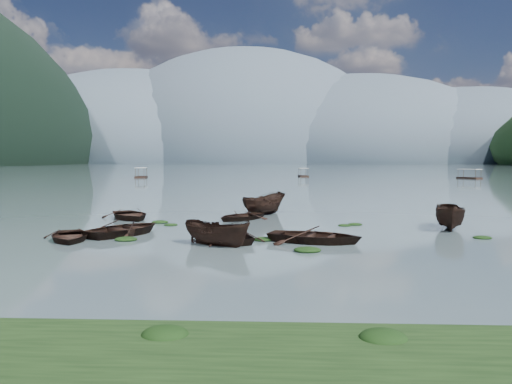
{
  "coord_description": "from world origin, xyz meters",
  "views": [
    {
      "loc": [
        1.63,
        -23.19,
        4.21
      ],
      "look_at": [
        0.0,
        12.0,
        2.0
      ],
      "focal_mm": 35.0,
      "sensor_mm": 36.0,
      "label": 1
    }
  ],
  "objects_px": {
    "pontoon_left": "(141,178)",
    "rowboat_3": "(226,240)",
    "rowboat_0": "(69,240)",
    "pontoon_centre": "(303,177)"
  },
  "relations": [
    {
      "from": "rowboat_0",
      "to": "pontoon_centre",
      "type": "bearing_deg",
      "value": 58.54
    },
    {
      "from": "pontoon_left",
      "to": "pontoon_centre",
      "type": "distance_m",
      "value": 42.11
    },
    {
      "from": "pontoon_left",
      "to": "pontoon_centre",
      "type": "relative_size",
      "value": 1.11
    },
    {
      "from": "rowboat_3",
      "to": "pontoon_left",
      "type": "bearing_deg",
      "value": -101.14
    },
    {
      "from": "rowboat_0",
      "to": "pontoon_left",
      "type": "relative_size",
      "value": 0.64
    },
    {
      "from": "rowboat_3",
      "to": "pontoon_centre",
      "type": "xyz_separation_m",
      "value": [
        9.24,
        106.77,
        0.0
      ]
    },
    {
      "from": "pontoon_left",
      "to": "rowboat_3",
      "type": "bearing_deg",
      "value": -80.45
    },
    {
      "from": "rowboat_0",
      "to": "pontoon_left",
      "type": "xyz_separation_m",
      "value": [
        -23.57,
        98.08,
        0.0
      ]
    },
    {
      "from": "rowboat_0",
      "to": "rowboat_3",
      "type": "xyz_separation_m",
      "value": [
        8.3,
        0.45,
        0.0
      ]
    },
    {
      "from": "rowboat_0",
      "to": "pontoon_left",
      "type": "bearing_deg",
      "value": 81.35
    }
  ]
}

